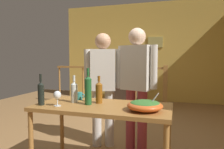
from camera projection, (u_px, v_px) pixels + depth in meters
name	position (u px, v px, depth m)	size (l,w,h in m)	color
ground_plane	(116.00, 141.00, 3.18)	(8.45, 8.45, 0.00)	olive
back_wall	(147.00, 52.00, 6.16)	(5.07, 0.10, 2.86)	gold
framed_picture	(155.00, 42.00, 6.01)	(0.42, 0.03, 0.31)	tan
stair_railing	(127.00, 81.00, 5.28)	(2.98, 0.10, 1.09)	#9E6B33
tv_console	(122.00, 93.00, 6.12)	(0.90, 0.40, 0.45)	#38281E
flat_screen_tv	(122.00, 78.00, 6.05)	(0.47, 0.12, 0.39)	black
serving_table	(102.00, 112.00, 2.23)	(1.44, 0.69, 0.76)	#9E6B33
salad_bowl	(145.00, 105.00, 1.99)	(0.34, 0.34, 0.18)	#DB5B23
wine_glass	(57.00, 96.00, 2.18)	(0.08, 0.08, 0.16)	silver
wine_bottle_dark	(41.00, 93.00, 2.22)	(0.07, 0.07, 0.33)	black
wine_bottle_green	(88.00, 90.00, 2.24)	(0.07, 0.07, 0.40)	#1E5628
wine_bottle_clear	(74.00, 91.00, 2.36)	(0.08, 0.08, 0.31)	silver
wine_bottle_amber	(99.00, 92.00, 2.32)	(0.08, 0.08, 0.30)	brown
mug_teal	(79.00, 96.00, 2.52)	(0.12, 0.08, 0.09)	teal
person_standing_left	(103.00, 81.00, 2.95)	(0.51, 0.31, 1.61)	beige
person_standing_right	(137.00, 79.00, 2.80)	(0.56, 0.33, 1.66)	#9E3842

